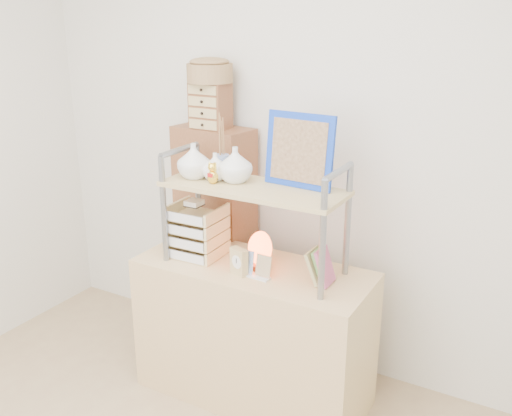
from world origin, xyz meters
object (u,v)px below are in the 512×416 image
Objects in this scene: letter_tray at (196,234)px; salt_lamp at (260,249)px; cabinet at (216,239)px; desk at (253,332)px.

letter_tray is 1.59× the size of salt_lamp.
letter_tray is (0.14, -0.39, 0.20)m from cabinet.
letter_tray is at bearing -174.87° from salt_lamp.
letter_tray reaches higher than salt_lamp.
desk is 0.67m from cabinet.
desk is 0.89× the size of cabinet.
cabinet is at bearing 109.64° from letter_tray.
cabinet is (-0.47, 0.37, 0.30)m from desk.
salt_lamp is at bearing 13.94° from desk.
desk is at bearing -166.06° from salt_lamp.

